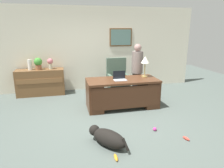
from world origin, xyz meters
TOP-DOWN VIEW (x-y plane):
  - ground_plane at (0.00, 0.00)m, footprint 12.00×12.00m
  - back_wall at (0.01, 2.60)m, footprint 7.00×0.16m
  - desk at (0.47, 0.65)m, footprint 1.82×0.83m
  - credenza at (-1.70, 2.25)m, footprint 1.42×0.50m
  - armchair at (0.59, 1.63)m, footprint 0.60×0.59m
  - person_standing at (1.08, 1.28)m, footprint 0.32×0.32m
  - dog_lying at (-0.29, -1.04)m, footprint 0.67×0.75m
  - laptop at (0.39, 0.64)m, footprint 0.32×0.22m
  - desk_lamp at (1.13, 0.82)m, footprint 0.22×0.22m
  - vase_with_flowers at (-1.38, 2.25)m, footprint 0.17×0.17m
  - vase_empty at (-1.97, 2.25)m, footprint 0.12×0.12m
  - potted_plant at (-1.73, 2.25)m, footprint 0.24×0.24m
  - dog_toy_ball at (0.76, -0.74)m, footprint 0.07×0.07m
  - dog_toy_bone at (-0.24, -1.45)m, footprint 0.06×0.19m
  - dog_toy_plush at (1.19, -1.19)m, footprint 0.09×0.16m

SIDE VIEW (x-z plane):
  - ground_plane at x=0.00m, z-range 0.00..0.00m
  - dog_toy_bone at x=-0.24m, z-range 0.00..0.05m
  - dog_toy_plush at x=1.19m, z-range 0.00..0.05m
  - dog_toy_ball at x=0.76m, z-range 0.00..0.07m
  - dog_lying at x=-0.29m, z-range 0.00..0.30m
  - credenza at x=-1.70m, z-range 0.00..0.80m
  - desk at x=0.47m, z-range 0.03..0.78m
  - armchair at x=0.59m, z-range -0.07..1.08m
  - laptop at x=0.39m, z-range 0.69..0.92m
  - person_standing at x=1.08m, z-range 0.02..1.61m
  - vase_empty at x=-1.97m, z-range 0.80..1.11m
  - vase_with_flowers at x=-1.38m, z-range 0.83..1.16m
  - potted_plant at x=-1.73m, z-range 0.82..1.18m
  - desk_lamp at x=1.13m, z-range 0.90..1.46m
  - back_wall at x=0.01m, z-range 0.00..2.70m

